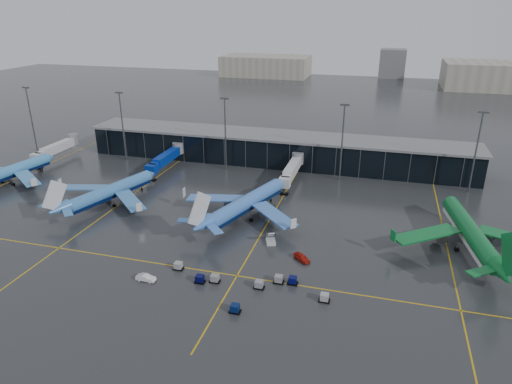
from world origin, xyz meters
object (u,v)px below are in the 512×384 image
(airliner_klm_west, at_px, (9,165))
(service_van_red, at_px, (302,257))
(airliner_arkefly, at_px, (111,184))
(mobile_airstair, at_px, (271,240))
(baggage_carts, at_px, (247,284))
(service_van_white, at_px, (146,278))
(airliner_aer_lingus, at_px, (472,222))
(airliner_klm_near, at_px, (247,194))

(airliner_klm_west, xyz_separation_m, service_van_red, (100.79, -23.34, -5.34))
(airliner_arkefly, distance_m, mobile_airstair, 52.41)
(baggage_carts, distance_m, mobile_airstair, 19.76)
(service_van_red, xyz_separation_m, service_van_white, (-30.28, -17.12, -0.07))
(airliner_klm_west, relative_size, baggage_carts, 1.14)
(airliner_aer_lingus, xyz_separation_m, service_van_red, (-37.26, -16.76, -6.12))
(airliner_klm_near, bearing_deg, airliner_arkefly, -158.91)
(airliner_klm_near, xyz_separation_m, service_van_white, (-11.32, -36.40, -5.83))
(airliner_klm_near, xyz_separation_m, mobile_airstair, (10.14, -13.20, -5.77))
(service_van_red, height_order, service_van_white, service_van_red)
(airliner_aer_lingus, xyz_separation_m, service_van_white, (-67.55, -33.88, -6.19))
(airliner_aer_lingus, relative_size, service_van_red, 9.77)
(baggage_carts, relative_size, service_van_red, 7.59)
(airliner_klm_west, xyz_separation_m, service_van_white, (70.51, -40.46, -5.41))
(airliner_aer_lingus, distance_m, baggage_carts, 55.71)
(service_van_white, bearing_deg, mobile_airstair, -42.21)
(airliner_arkefly, xyz_separation_m, service_van_red, (59.72, -17.42, -5.33))
(service_van_white, bearing_deg, airliner_aer_lingus, -62.82)
(service_van_white, bearing_deg, airliner_klm_near, -16.73)
(airliner_klm_near, height_order, baggage_carts, airliner_klm_near)
(airliner_arkefly, bearing_deg, service_van_white, -32.66)
(airliner_arkefly, bearing_deg, airliner_klm_near, 19.51)
(airliner_arkefly, bearing_deg, service_van_red, 0.63)
(airliner_klm_west, height_order, airliner_arkefly, airliner_klm_west)
(airliner_klm_west, bearing_deg, mobile_airstair, -1.31)
(airliner_klm_near, relative_size, service_van_red, 9.27)
(airliner_klm_near, bearing_deg, service_van_white, -88.80)
(airliner_klm_west, distance_m, service_van_red, 103.59)
(mobile_airstair, relative_size, service_van_white, 0.87)
(baggage_carts, distance_m, service_van_red, 16.36)
(airliner_klm_west, bearing_deg, airliner_klm_near, 6.48)
(airliner_klm_near, distance_m, service_van_white, 38.56)
(airliner_klm_near, height_order, mobile_airstair, airliner_klm_near)
(airliner_arkefly, height_order, mobile_airstair, airliner_arkefly)
(airliner_klm_west, relative_size, service_van_red, 8.67)
(airliner_arkefly, relative_size, mobile_airstair, 10.56)
(airliner_arkefly, relative_size, airliner_klm_near, 0.93)
(airliner_klm_west, height_order, service_van_red, airliner_klm_west)
(airliner_arkefly, height_order, service_van_white, airliner_arkefly)
(airliner_arkefly, distance_m, baggage_carts, 59.74)
(airliner_klm_west, bearing_deg, baggage_carts, -12.64)
(airliner_klm_west, relative_size, airliner_aer_lingus, 0.89)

